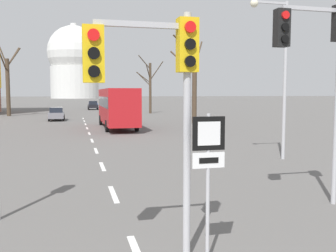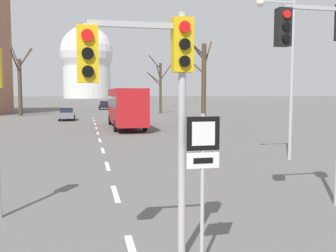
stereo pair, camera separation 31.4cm
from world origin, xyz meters
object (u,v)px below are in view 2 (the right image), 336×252
at_px(traffic_signal_near_right, 323,51).
at_px(sedan_mid_centre, 104,104).
at_px(route_sign_post, 203,162).
at_px(city_bus, 126,105).
at_px(sedan_near_left, 67,114).
at_px(street_lamp_right, 285,62).
at_px(sedan_near_right, 104,105).
at_px(traffic_signal_centre_tall, 150,74).

relative_size(traffic_signal_near_right, sedan_mid_centre, 1.29).
relative_size(traffic_signal_near_right, route_sign_post, 2.03).
relative_size(sedan_mid_centre, city_bus, 0.40).
xyz_separation_m(traffic_signal_near_right, route_sign_post, (-4.12, -2.61, -2.34)).
relative_size(sedan_near_left, city_bus, 0.39).
distance_m(street_lamp_right, sedan_mid_centre, 67.56).
xyz_separation_m(route_sign_post, sedan_mid_centre, (1.83, 76.65, -1.09)).
height_order(street_lamp_right, sedan_near_left, street_lamp_right).
height_order(sedan_mid_centre, city_bus, city_bus).
distance_m(street_lamp_right, city_bus, 18.69).
bearing_deg(traffic_signal_near_right, sedan_mid_centre, 91.77).
relative_size(traffic_signal_near_right, sedan_near_left, 1.31).
relative_size(street_lamp_right, city_bus, 0.67).
xyz_separation_m(street_lamp_right, sedan_mid_centre, (-5.03, 67.27, -3.73)).
bearing_deg(traffic_signal_near_right, city_bus, 96.20).
relative_size(sedan_near_right, sedan_mid_centre, 0.94).
bearing_deg(traffic_signal_centre_tall, sedan_mid_centre, 87.96).
xyz_separation_m(traffic_signal_centre_tall, sedan_near_right, (2.19, 66.31, -2.57)).
distance_m(traffic_signal_centre_tall, traffic_signal_near_right, 5.56).
height_order(traffic_signal_near_right, sedan_near_right, traffic_signal_near_right).
bearing_deg(sedan_near_left, city_bus, -63.25).
height_order(traffic_signal_near_right, sedan_mid_centre, traffic_signal_near_right).
distance_m(traffic_signal_near_right, sedan_near_right, 64.18).
distance_m(traffic_signal_near_right, city_bus, 24.73).
xyz_separation_m(traffic_signal_centre_tall, traffic_signal_near_right, (5.01, 2.28, 0.79)).
relative_size(route_sign_post, city_bus, 0.25).
bearing_deg(city_bus, sedan_near_left, 116.75).
height_order(traffic_signal_centre_tall, city_bus, traffic_signal_centre_tall).
bearing_deg(traffic_signal_centre_tall, sedan_near_right, 88.11).
bearing_deg(sedan_near_right, city_bus, -89.78).
bearing_deg(sedan_mid_centre, city_bus, -90.44).
xyz_separation_m(sedan_mid_centre, city_bus, (-0.38, -49.55, 1.27)).
relative_size(street_lamp_right, sedan_near_right, 1.80).
bearing_deg(traffic_signal_centre_tall, street_lamp_right, 49.38).
distance_m(sedan_near_right, sedan_mid_centre, 10.02).
bearing_deg(street_lamp_right, traffic_signal_centre_tall, -130.62).
height_order(traffic_signal_near_right, sedan_near_left, traffic_signal_near_right).
distance_m(traffic_signal_centre_tall, sedan_near_left, 38.23).
height_order(traffic_signal_centre_tall, sedan_near_left, traffic_signal_centre_tall).
height_order(sedan_near_right, sedan_mid_centre, sedan_near_right).
bearing_deg(route_sign_post, sedan_near_right, 88.88).
xyz_separation_m(traffic_signal_near_right, sedan_near_right, (-2.82, 64.03, -3.36)).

